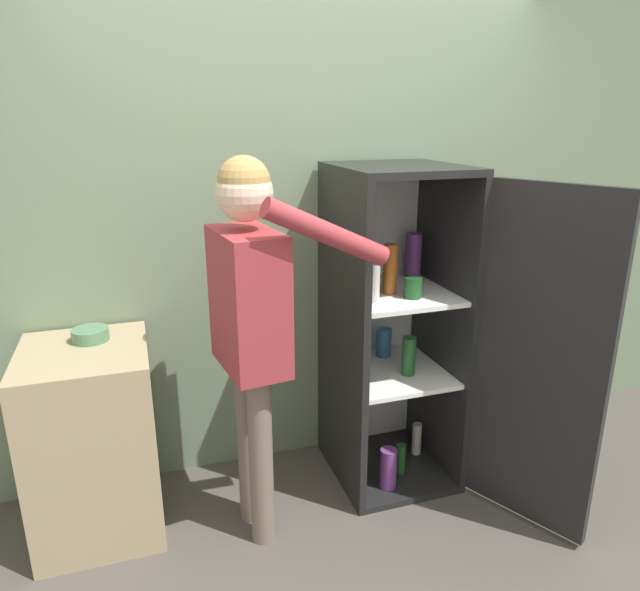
{
  "coord_description": "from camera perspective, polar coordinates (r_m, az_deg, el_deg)",
  "views": [
    {
      "loc": [
        -0.87,
        -1.9,
        1.9
      ],
      "look_at": [
        -0.04,
        0.6,
        1.06
      ],
      "focal_mm": 32.0,
      "sensor_mm": 36.0,
      "label": 1
    }
  ],
  "objects": [
    {
      "name": "refrigerator",
      "position": [
        2.96,
        9.59,
        -3.74
      ],
      "size": [
        0.9,
        1.19,
        1.67
      ],
      "color": "black",
      "rests_on": "ground_plane"
    },
    {
      "name": "bowl",
      "position": [
        2.81,
        -21.99,
        -3.65
      ],
      "size": [
        0.16,
        0.16,
        0.06
      ],
      "color": "#517F5B",
      "rests_on": "counter"
    },
    {
      "name": "wall_back",
      "position": [
        3.07,
        -1.45,
        5.97
      ],
      "size": [
        7.0,
        0.06,
        2.55
      ],
      "color": "gray",
      "rests_on": "ground_plane"
    },
    {
      "name": "counter",
      "position": [
        2.92,
        -21.68,
        -13.31
      ],
      "size": [
        0.55,
        0.6,
        0.91
      ],
      "color": "tan",
      "rests_on": "ground_plane"
    },
    {
      "name": "ground_plane",
      "position": [
        2.82,
        5.17,
        -24.7
      ],
      "size": [
        12.0,
        12.0,
        0.0
      ],
      "primitive_type": "plane",
      "color": "#4C4742"
    },
    {
      "name": "person",
      "position": [
        2.43,
        -6.93,
        -0.99
      ],
      "size": [
        0.7,
        0.55,
        1.75
      ],
      "color": "#726656",
      "rests_on": "ground_plane"
    }
  ]
}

